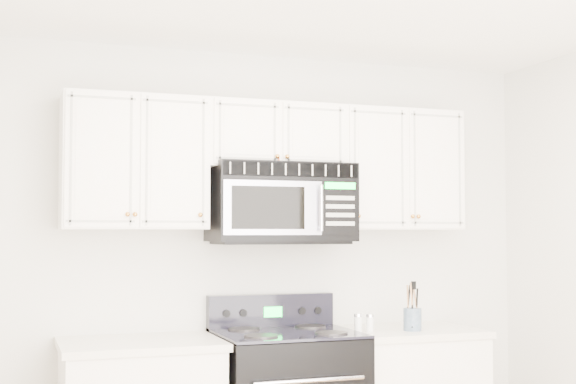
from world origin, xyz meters
name	(u,v)px	position (x,y,z in m)	size (l,w,h in m)	color
room	(394,282)	(0.00, 0.00, 1.30)	(3.51, 3.51, 2.61)	olive
upper_cabinets	(272,160)	(0.00, 1.58, 1.93)	(2.44, 0.37, 0.75)	white
microwave	(281,202)	(0.04, 1.54, 1.68)	(0.83, 0.47, 0.46)	black
utensil_crock	(412,318)	(0.79, 1.32, 0.99)	(0.11, 0.11, 0.29)	slate
shaker_salt	(358,323)	(0.45, 1.35, 0.98)	(0.05, 0.05, 0.11)	silver
shaker_pepper	(370,323)	(0.52, 1.34, 0.97)	(0.04, 0.04, 0.10)	silver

